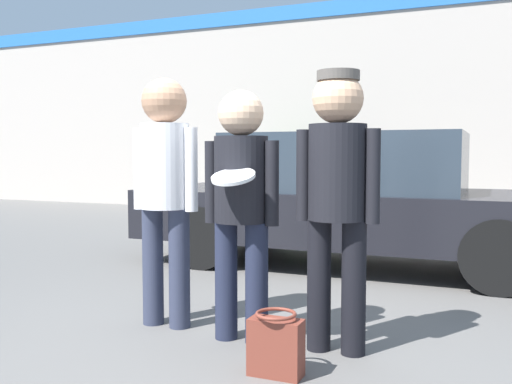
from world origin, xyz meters
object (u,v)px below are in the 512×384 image
Objects in this scene: person_left at (165,179)px; shrub at (285,178)px; handbag at (276,345)px; person_middle_with_frisbee at (241,194)px; person_right at (337,184)px; parked_car_near at (352,199)px.

person_left is 1.19× the size of shrub.
handbag is at bearing -70.29° from shrub.
person_left is 0.64m from person_middle_with_frisbee.
handbag is (2.71, -7.57, -0.57)m from shrub.
person_right is (0.63, 0.03, 0.08)m from person_middle_with_frisbee.
person_right is at bearing -78.64° from parked_car_near.
shrub is (-1.66, 7.01, -0.32)m from person_left.
person_middle_with_frisbee is at bearing -8.31° from person_left.
parked_car_near is (-0.55, 2.73, -0.32)m from person_right.
person_left is at bearing 177.40° from person_right.
person_left is 0.38× the size of parked_car_near.
person_left reaches higher than handbag.
shrub is 8.06m from handbag.
handbag is at bearing -47.93° from person_middle_with_frisbee.
person_middle_with_frisbee is 2.78m from parked_car_near.
person_right is 7.65m from shrub.
person_right is at bearing 67.78° from handbag.
person_right is 2.80m from parked_car_near.
shrub is (-2.37, 4.34, 0.01)m from parked_car_near.
handbag is at bearing -112.22° from person_right.
shrub is (-2.92, 7.06, -0.31)m from person_right.
handbag is (1.06, -0.56, -0.88)m from person_left.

